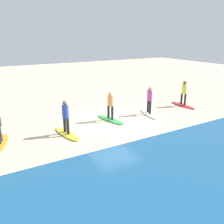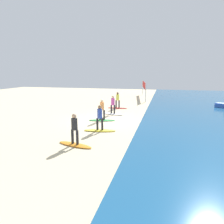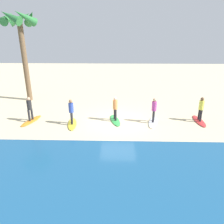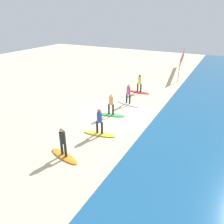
{
  "view_description": "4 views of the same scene",
  "coord_description": "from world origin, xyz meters",
  "views": [
    {
      "loc": [
        6.29,
        10.78,
        4.58
      ],
      "look_at": [
        0.51,
        0.67,
        0.75
      ],
      "focal_mm": 37.03,
      "sensor_mm": 36.0,
      "label": 1
    },
    {
      "loc": [
        15.64,
        4.67,
        3.87
      ],
      "look_at": [
        1.14,
        1.0,
        0.94
      ],
      "focal_mm": 33.29,
      "sensor_mm": 36.0,
      "label": 2
    },
    {
      "loc": [
        0.04,
        13.54,
        5.68
      ],
      "look_at": [
        0.39,
        1.01,
        1.04
      ],
      "focal_mm": 34.06,
      "sensor_mm": 36.0,
      "label": 3
    },
    {
      "loc": [
        13.59,
        7.06,
        7.05
      ],
      "look_at": [
        1.11,
        0.51,
        0.74
      ],
      "focal_mm": 36.04,
      "sensor_mm": 36.0,
      "label": 4
    }
  ],
  "objects": [
    {
      "name": "surfboard_white",
      "position": [
        -2.38,
        0.19,
        0.04
      ],
      "size": [
        1.05,
        2.17,
        0.09
      ],
      "primitive_type": "ellipsoid",
      "rotation": [
        0.0,
        0.0,
        1.33
      ],
      "color": "white",
      "rests_on": "ground"
    },
    {
      "name": "surfboard_yellow",
      "position": [
        3.05,
        0.66,
        0.04
      ],
      "size": [
        0.9,
        2.16,
        0.09
      ],
      "primitive_type": "ellipsoid",
      "rotation": [
        0.0,
        0.0,
        1.74
      ],
      "color": "yellow",
      "rests_on": "ground"
    },
    {
      "name": "surfboard_orange",
      "position": [
        5.97,
        0.2,
        0.04
      ],
      "size": [
        1.06,
        2.17,
        0.09
      ],
      "primitive_type": "ellipsoid",
      "rotation": [
        0.0,
        0.0,
        1.32
      ],
      "color": "orange",
      "rests_on": "ground"
    },
    {
      "name": "surfer_green",
      "position": [
        0.2,
        -0.05,
        1.04
      ],
      "size": [
        0.32,
        0.45,
        1.64
      ],
      "color": "#232328",
      "rests_on": "surfboard_green"
    },
    {
      "name": "surfer_yellow",
      "position": [
        3.05,
        0.66,
        1.04
      ],
      "size": [
        0.32,
        0.46,
        1.64
      ],
      "color": "#232328",
      "rests_on": "surfboard_yellow"
    },
    {
      "name": "surfer_white",
      "position": [
        -2.38,
        0.19,
        1.04
      ],
      "size": [
        0.32,
        0.45,
        1.64
      ],
      "color": "#232328",
      "rests_on": "surfboard_white"
    },
    {
      "name": "surfboard_green",
      "position": [
        0.2,
        -0.05,
        0.04
      ],
      "size": [
        1.01,
        2.17,
        0.09
      ],
      "primitive_type": "ellipsoid",
      "rotation": [
        0.0,
        0.0,
        1.79
      ],
      "color": "green",
      "rests_on": "ground"
    },
    {
      "name": "surfer_red",
      "position": [
        -5.57,
        -0.09,
        1.04
      ],
      "size": [
        0.32,
        0.46,
        1.64
      ],
      "color": "#232328",
      "rests_on": "surfboard_red"
    },
    {
      "name": "surfboard_red",
      "position": [
        -5.57,
        -0.09,
        0.04
      ],
      "size": [
        0.56,
        2.1,
        0.09
      ],
      "primitive_type": "ellipsoid",
      "rotation": [
        0.0,
        0.0,
        1.57
      ],
      "color": "red",
      "rests_on": "ground"
    },
    {
      "name": "ground_plane",
      "position": [
        0.0,
        0.0,
        0.0
      ],
      "size": [
        60.0,
        60.0,
        0.0
      ],
      "primitive_type": "plane",
      "color": "beige"
    }
  ]
}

